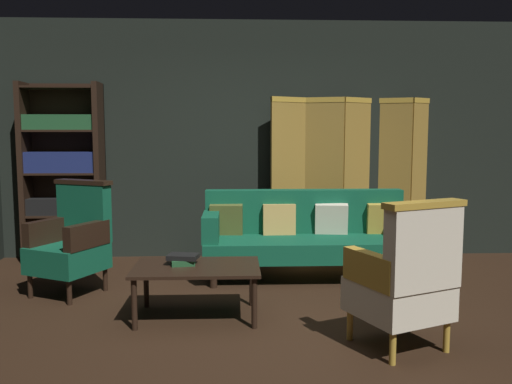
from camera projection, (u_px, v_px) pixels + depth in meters
name	position (u px, v px, depth m)	size (l,w,h in m)	color
ground_plane	(260.00, 326.00, 4.06)	(10.00, 10.00, 0.00)	black
back_wall	(250.00, 140.00, 6.34)	(7.20, 0.10, 2.80)	black
folding_screen	(358.00, 175.00, 6.31)	(2.10, 0.40, 1.90)	olive
bookshelf	(63.00, 170.00, 6.04)	(0.90, 0.32, 2.05)	black
velvet_couch	(306.00, 232.00, 5.48)	(2.12, 0.78, 0.88)	black
coffee_table	(197.00, 272.00, 4.22)	(1.00, 0.64, 0.42)	black
armchair_gilt_accent	(405.00, 279.00, 3.57)	(0.76, 0.76, 1.04)	#B78E33
armchair_wing_left	(72.00, 241.00, 4.87)	(0.78, 0.78, 1.04)	black
book_green_cloth	(183.00, 262.00, 4.27)	(0.18, 0.18, 0.04)	#1E4C28
book_black_cloth	(183.00, 257.00, 4.26)	(0.24, 0.16, 0.04)	black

